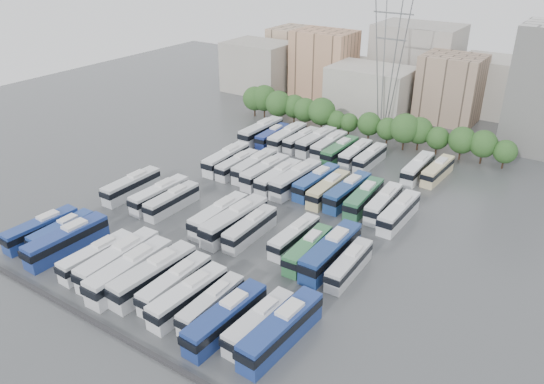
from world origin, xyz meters
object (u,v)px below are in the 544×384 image
Objects in this scene: bus_r1_s3 at (172,201)px; bus_r3_s7 at (340,151)px; bus_r0_s11 at (226,318)px; bus_r2_s13 at (399,212)px; bus_r0_s10 at (212,304)px; bus_r1_s12 at (331,251)px; bus_r0_s9 at (188,296)px; bus_r2_s10 at (348,191)px; bus_r2_s12 at (383,203)px; bus_r2_s8 at (316,182)px; bus_r3_s4 at (301,140)px; bus_r2_s4 at (255,166)px; bus_r3_s13 at (438,170)px; bus_r2_s3 at (237,164)px; bus_r2_s7 at (296,179)px; bus_r1_s6 at (219,215)px; bus_r3_s8 at (356,154)px; bus_r1_s2 at (160,194)px; bus_r3_s12 at (418,168)px; bus_r3_s2 at (273,136)px; bus_r2_s6 at (279,177)px; bus_r0_s12 at (259,322)px; electricity_pylon at (390,50)px; bus_r1_s10 at (294,236)px; bus_r0_s1 at (62,231)px; bus_r0_s2 at (67,240)px; bus_r2_s9 at (328,189)px; bus_r1_s13 at (349,264)px; bus_r1_s11 at (308,249)px; bus_r1_s7 at (234,221)px; bus_r0_s5 at (119,260)px; bus_r0_s7 at (154,275)px; bus_r2_s5 at (265,172)px; bus_r0_s8 at (175,283)px; bus_r1_s0 at (132,186)px; bus_r0_s0 at (41,229)px; bus_r3_s9 at (370,158)px; bus_r3_s6 at (329,145)px; bus_r3_s5 at (316,141)px; bus_r3_s3 at (287,137)px; bus_r1_s8 at (250,228)px.

bus_r3_s7 is at bearing 69.87° from bus_r1_s3.
bus_r0_s11 reaches higher than bus_r2_s13.
bus_r1_s12 reaches higher than bus_r0_s10.
bus_r0_s9 is 6.53m from bus_r0_s11.
bus_r2_s10 is 6.77m from bus_r2_s12.
bus_r2_s8 is 1.09× the size of bus_r3_s4.
bus_r2_s4 reaches higher than bus_r3_s13.
bus_r2_s3 is 13.25m from bus_r2_s7.
bus_r1_s6 is 18.35m from bus_r2_s7.
bus_r1_s2 is at bearing -119.53° from bus_r3_s8.
bus_r1_s3 is 0.94× the size of bus_r3_s7.
bus_r3_s4 is (-0.00, 17.36, -0.15)m from bus_r2_s4.
bus_r0_s11 is at bearing -54.35° from bus_r2_s3.
bus_r3_s12 is (9.71, 53.80, -0.03)m from bus_r0_s9.
bus_r3_s2 is (-23.15, 53.25, -0.14)m from bus_r0_s9.
bus_r2_s7 is 1.14× the size of bus_r2_s12.
bus_r0_s12 is at bearing -60.02° from bus_r2_s6.
bus_r1_s10 is (9.53, -54.68, -16.98)m from electricity_pylon.
bus_r0_s1 is 3.69m from bus_r0_s2.
bus_r1_s10 is 0.92× the size of bus_r2_s9.
bus_r2_s4 is at bearing 145.10° from bus_r1_s13.
bus_r1_s11 is at bearing 24.14° from bus_r0_s1.
bus_r1_s7 reaches higher than bus_r2_s6.
bus_r0_s5 is 16.34m from bus_r0_s10.
bus_r0_s7 is at bearing -116.23° from bus_r1_s10.
bus_r0_s8 is at bearing -72.05° from bus_r2_s5.
bus_r3_s4 is (-23.12, 55.39, -0.21)m from bus_r0_s11.
bus_r2_s12 is at bearing 4.21° from bus_r2_s6.
bus_r3_s13 is (42.82, 37.10, -0.13)m from bus_r1_s0.
bus_r3_s7 is at bearing 56.52° from bus_r2_s4.
bus_r0_s7 is (20.05, -0.66, 0.39)m from bus_r0_s1.
bus_r2_s8 is (20.08, 37.95, -0.14)m from bus_r0_s2.
bus_r0_s0 is 56.32m from bus_r3_s4.
bus_r1_s6 is 35.38m from bus_r3_s7.
bus_r2_s5 is 1.12× the size of bus_r3_s9.
bus_r3_s6 is at bearing -100.51° from electricity_pylon.
bus_r1_s13 is 50.98m from bus_r3_s2.
bus_r2_s4 reaches higher than bus_r3_s7.
bus_r3_s7 is (-6.58, 17.08, 0.01)m from bus_r2_s9.
bus_r1_s2 is 1.07× the size of bus_r1_s3.
bus_r0_s5 is 1.01× the size of bus_r2_s7.
bus_r2_s10 reaches higher than bus_r1_s10.
bus_r1_s3 is 39.64m from bus_r3_s8.
bus_r0_s12 is 0.90× the size of bus_r2_s5.
bus_r1_s3 is at bearing 146.93° from bus_r0_s11.
bus_r1_s12 is 43.54m from bus_r3_s5.
bus_r0_s1 is 54.27m from bus_r3_s4.
bus_r2_s13 is at bearing -31.27° from bus_r3_s3.
bus_r1_s8 reaches higher than bus_r2_s3.
bus_r0_s8 is at bearing -71.42° from bus_r2_s4.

